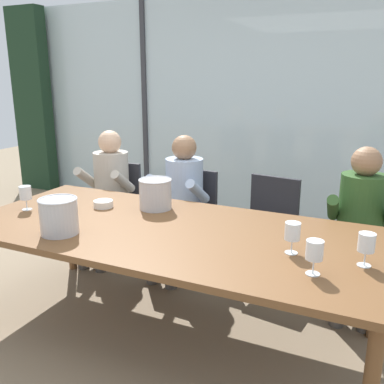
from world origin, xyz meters
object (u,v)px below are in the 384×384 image
Objects in this scene: chair_left_of_center at (190,212)px; chair_center at (269,223)px; person_olive_shirt at (360,220)px; wine_glass_by_left_taster at (293,233)px; wine_glass_by_right_taster at (25,194)px; ice_bucket_primary at (59,216)px; tasting_bowl at (103,204)px; chair_near_curtain at (116,202)px; person_beige_jumper at (108,187)px; ice_bucket_secondary at (155,193)px; wine_glass_spare_empty at (315,252)px; wine_glass_center_pour at (366,244)px; chair_right_of_center at (364,235)px; dining_table at (169,237)px; person_pale_blue_shirt at (180,196)px.

chair_left_of_center and chair_center have the same top height.
person_olive_shirt reaches higher than chair_center.
wine_glass_by_right_taster is at bearing -179.42° from wine_glass_by_left_taster.
tasting_bowl is at bearing 98.28° from ice_bucket_primary.
tasting_bowl is (0.44, -0.79, 0.26)m from chair_near_curtain.
wine_glass_by_left_taster is at bearing -38.06° from chair_left_of_center.
person_beige_jumper is 6.83× the size of wine_glass_by_right_taster.
chair_center is 0.73× the size of person_beige_jumper.
person_beige_jumper is 0.97m from wine_glass_by_right_taster.
person_olive_shirt is 1.47m from ice_bucket_secondary.
chair_near_curtain is 1.12m from wine_glass_by_right_taster.
tasting_bowl is (0.45, -0.67, 0.08)m from person_beige_jumper.
chair_near_curtain is at bearing 141.01° from ice_bucket_secondary.
ice_bucket_secondary is (0.04, -0.67, 0.34)m from chair_left_of_center.
wine_glass_spare_empty is at bearing 3.04° from ice_bucket_primary.
chair_near_curtain is 6.17× the size of tasting_bowl.
wine_glass_center_pour is (1.43, -0.40, 0.01)m from ice_bucket_secondary.
chair_left_of_center is 1.44m from chair_right_of_center.
ice_bucket_secondary is (0.81, -0.65, 0.34)m from chair_near_curtain.
person_beige_jumper is at bearing 150.51° from wine_glass_spare_empty.
chair_near_curtain is 3.63× the size of ice_bucket_secondary.
dining_table is 11.16× the size of ice_bucket_secondary.
person_olive_shirt is (2.17, -0.11, 0.17)m from chair_near_curtain.
chair_near_curtain is 3.72× the size of ice_bucket_primary.
chair_near_curtain is at bearing -170.50° from chair_center.
person_beige_jumper is 6.83× the size of wine_glass_by_left_taster.
wine_glass_by_right_taster reaches higher than chair_center.
ice_bucket_secondary is at bearing 159.65° from wine_glass_by_left_taster.
person_pale_blue_shirt is 1.23m from wine_glass_by_right_taster.
chair_center is (0.39, 1.01, -0.18)m from dining_table.
chair_center is at bearing -173.74° from chair_right_of_center.
wine_glass_center_pour reaches higher than chair_center.
person_beige_jumper is at bearing 157.30° from wine_glass_center_pour.
ice_bucket_primary is (-0.56, -0.35, 0.17)m from dining_table.
person_pale_blue_shirt is at bearing -4.25° from person_beige_jumper.
chair_right_of_center is 3.72× the size of ice_bucket_primary.
wine_glass_by_right_taster is (-2.18, -0.95, 0.18)m from person_olive_shirt.
dining_table is 2.25× the size of person_olive_shirt.
ice_bucket_secondary is at bearing -37.86° from person_beige_jumper.
wine_glass_by_left_taster is 1.00× the size of wine_glass_center_pour.
chair_left_of_center is at bearing 5.20° from person_beige_jumper.
ice_bucket_primary reaches higher than chair_left_of_center.
ice_bucket_secondary is at bearing 26.60° from wine_glass_by_right_taster.
wine_glass_by_left_taster and wine_glass_by_right_taster have the same top height.
ice_bucket_primary is 1.34× the size of wine_glass_by_left_taster.
dining_table is at bearing 32.00° from ice_bucket_primary.
ice_bucket_primary reaches higher than chair_right_of_center.
person_pale_blue_shirt is (0.74, -0.11, 0.17)m from chair_near_curtain.
person_beige_jumper is 4.96× the size of ice_bucket_secondary.
person_pale_blue_shirt reaches higher than ice_bucket_primary.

